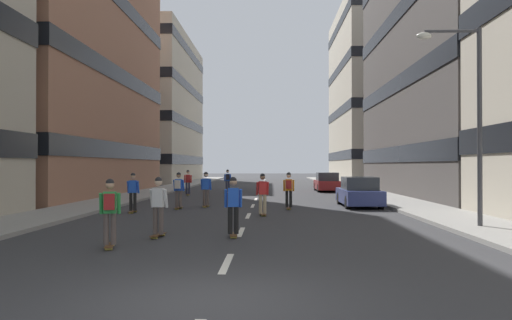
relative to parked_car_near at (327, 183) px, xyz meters
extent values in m
plane|color=#333335|center=(-5.45, -3.17, -0.70)|extent=(174.69, 174.69, 0.00)
cube|color=gray|center=(-13.55, 0.47, -0.63)|extent=(2.90, 80.07, 0.14)
cube|color=gray|center=(2.65, 0.47, -0.63)|extent=(2.90, 80.07, 0.14)
cube|color=silver|center=(-5.45, -29.29, -0.70)|extent=(0.16, 2.20, 0.01)
cube|color=silver|center=(-5.45, -24.29, -0.70)|extent=(0.16, 2.20, 0.01)
cube|color=silver|center=(-5.45, -19.29, -0.70)|extent=(0.16, 2.20, 0.01)
cube|color=silver|center=(-5.45, -14.29, -0.70)|extent=(0.16, 2.20, 0.01)
cube|color=silver|center=(-5.45, -9.29, -0.70)|extent=(0.16, 2.20, 0.01)
cube|color=silver|center=(-5.45, -4.29, -0.70)|extent=(0.16, 2.20, 0.01)
cube|color=silver|center=(-5.45, 0.71, -0.70)|extent=(0.16, 2.20, 0.01)
cube|color=silver|center=(-5.45, 5.71, -0.70)|extent=(0.16, 2.20, 0.01)
cube|color=silver|center=(-5.45, 10.71, -0.70)|extent=(0.16, 2.20, 0.01)
cube|color=silver|center=(-5.45, 15.71, -0.70)|extent=(0.16, 2.20, 0.01)
cube|color=silver|center=(-5.45, 20.71, -0.70)|extent=(0.16, 2.20, 0.01)
cube|color=silver|center=(-5.45, 25.71, -0.70)|extent=(0.16, 2.20, 0.01)
cube|color=silver|center=(-5.45, 30.71, -0.70)|extent=(0.16, 2.20, 0.01)
cube|color=#9E6B51|center=(-21.78, -5.39, 12.33)|extent=(13.57, 23.29, 26.07)
cube|color=black|center=(-21.78, -5.39, 2.43)|extent=(13.69, 23.41, 1.10)
cube|color=black|center=(-21.78, -5.39, 7.64)|extent=(13.69, 23.41, 1.10)
cube|color=black|center=(-21.78, -5.39, 12.86)|extent=(13.69, 23.41, 1.10)
cube|color=#BCB29E|center=(-21.78, 23.53, 8.51)|extent=(13.57, 23.35, 18.43)
cube|color=black|center=(-21.78, 23.53, 2.06)|extent=(13.69, 23.47, 1.10)
cube|color=black|center=(-21.78, 23.53, 6.67)|extent=(13.69, 23.47, 1.10)
cube|color=black|center=(-21.78, 23.53, 11.28)|extent=(13.69, 23.47, 1.10)
cube|color=black|center=(-21.78, 23.53, 15.88)|extent=(13.69, 23.47, 1.10)
cube|color=#4C4744|center=(10.88, -5.39, 8.85)|extent=(13.57, 23.32, 19.11)
cube|color=black|center=(10.88, -5.39, 2.17)|extent=(13.69, 23.44, 1.10)
cube|color=black|center=(10.88, -5.39, 6.94)|extent=(13.69, 23.44, 1.10)
cube|color=black|center=(10.88, -5.39, 11.72)|extent=(13.69, 23.44, 1.10)
cube|color=#BCB29E|center=(10.88, 23.53, 10.29)|extent=(13.57, 21.03, 21.99)
cube|color=black|center=(10.88, 23.53, 2.60)|extent=(13.69, 21.15, 1.10)
cube|color=black|center=(10.88, 23.53, 8.10)|extent=(13.69, 21.15, 1.10)
cube|color=black|center=(10.88, 23.53, 13.59)|extent=(13.69, 21.15, 1.10)
cube|color=black|center=(10.88, 23.53, 19.09)|extent=(13.69, 21.15, 1.10)
cube|color=maroon|center=(0.00, 0.04, -0.17)|extent=(1.80, 4.40, 0.70)
cube|color=#2D3338|center=(0.00, -0.11, 0.50)|extent=(1.60, 2.10, 0.64)
cylinder|color=black|center=(-0.80, 1.49, -0.38)|extent=(0.22, 0.64, 0.64)
cylinder|color=black|center=(0.80, 1.49, -0.38)|extent=(0.22, 0.64, 0.64)
cylinder|color=black|center=(-0.80, -1.41, -0.38)|extent=(0.22, 0.64, 0.64)
cylinder|color=black|center=(0.80, -1.41, -0.38)|extent=(0.22, 0.64, 0.64)
cube|color=navy|center=(0.00, -14.53, -0.17)|extent=(1.80, 4.40, 0.70)
cube|color=#2D3338|center=(0.00, -14.68, 0.50)|extent=(1.60, 2.10, 0.64)
cylinder|color=black|center=(-0.80, -13.08, -0.38)|extent=(0.22, 0.64, 0.64)
cylinder|color=black|center=(0.80, -13.08, -0.38)|extent=(0.22, 0.64, 0.64)
cylinder|color=black|center=(-0.80, -15.98, -0.38)|extent=(0.22, 0.64, 0.64)
cylinder|color=black|center=(0.80, -15.98, -0.38)|extent=(0.22, 0.64, 0.64)
cylinder|color=#3F3F44|center=(2.36, -23.55, 2.69)|extent=(0.16, 0.16, 6.50)
cylinder|color=#3F3F44|center=(1.46, -23.55, 5.84)|extent=(1.80, 0.10, 0.10)
ellipsoid|color=silver|center=(0.56, -23.55, 5.69)|extent=(0.50, 0.30, 0.24)
cube|color=brown|center=(-4.85, -19.25, -0.62)|extent=(0.34, 0.92, 0.02)
cylinder|color=#D8BF4C|center=(-4.90, -18.93, -0.66)|extent=(0.19, 0.10, 0.07)
cylinder|color=#D8BF4C|center=(-4.80, -19.57, -0.66)|extent=(0.19, 0.10, 0.07)
cylinder|color=tan|center=(-4.94, -19.26, -0.21)|extent=(0.16, 0.16, 0.80)
cylinder|color=tan|center=(-4.76, -19.24, -0.21)|extent=(0.16, 0.16, 0.80)
cube|color=red|center=(-4.85, -19.25, 0.47)|extent=(0.35, 0.25, 0.55)
cylinder|color=red|center=(-5.07, -19.24, 0.44)|extent=(0.13, 0.24, 0.55)
cylinder|color=red|center=(-4.64, -19.17, 0.44)|extent=(0.13, 0.24, 0.55)
sphere|color=#997051|center=(-4.85, -19.23, 0.92)|extent=(0.22, 0.22, 0.22)
sphere|color=black|center=(-4.85, -19.23, 0.97)|extent=(0.21, 0.21, 0.21)
cube|color=brown|center=(-3.65, -16.22, -0.62)|extent=(0.24, 0.91, 0.02)
cylinder|color=#D8BF4C|center=(-3.63, -15.90, -0.66)|extent=(0.18, 0.08, 0.07)
cylinder|color=#D8BF4C|center=(-3.66, -16.54, -0.66)|extent=(0.18, 0.08, 0.07)
cylinder|color=black|center=(-3.74, -16.22, -0.21)|extent=(0.15, 0.15, 0.80)
cylinder|color=black|center=(-3.56, -16.23, -0.21)|extent=(0.15, 0.15, 0.80)
cube|color=orange|center=(-3.65, -16.22, 0.47)|extent=(0.33, 0.21, 0.55)
cylinder|color=orange|center=(-3.87, -16.16, 0.44)|extent=(0.10, 0.23, 0.55)
cylinder|color=orange|center=(-3.43, -16.18, 0.44)|extent=(0.10, 0.23, 0.55)
sphere|color=beige|center=(-3.65, -16.20, 0.92)|extent=(0.22, 0.22, 0.22)
sphere|color=black|center=(-3.65, -16.20, 0.97)|extent=(0.21, 0.21, 0.21)
cube|color=#A52626|center=(-3.66, -16.40, 0.50)|extent=(0.27, 0.17, 0.40)
cube|color=brown|center=(-8.61, -27.46, -0.62)|extent=(0.40, 0.92, 0.02)
cylinder|color=#D8BF4C|center=(-8.69, -27.15, -0.66)|extent=(0.19, 0.11, 0.07)
cylinder|color=#D8BF4C|center=(-8.54, -27.77, -0.66)|extent=(0.19, 0.11, 0.07)
cylinder|color=#594C47|center=(-8.70, -27.48, -0.21)|extent=(0.17, 0.17, 0.80)
cylinder|color=#594C47|center=(-8.52, -27.44, -0.21)|extent=(0.17, 0.17, 0.80)
cube|color=green|center=(-8.61, -27.46, 0.47)|extent=(0.36, 0.27, 0.55)
cylinder|color=green|center=(-8.84, -27.46, 0.44)|extent=(0.14, 0.24, 0.55)
cylinder|color=green|center=(-8.41, -27.36, 0.44)|extent=(0.14, 0.24, 0.55)
sphere|color=tan|center=(-8.62, -27.44, 0.92)|extent=(0.22, 0.22, 0.22)
sphere|color=black|center=(-8.62, -27.44, 0.97)|extent=(0.21, 0.21, 0.21)
cube|color=#A52626|center=(-8.57, -27.63, 0.50)|extent=(0.29, 0.22, 0.40)
cube|color=brown|center=(-7.87, -1.77, -0.62)|extent=(0.36, 0.92, 0.02)
cylinder|color=#D8BF4C|center=(-7.93, -1.46, -0.66)|extent=(0.19, 0.10, 0.07)
cylinder|color=#D8BF4C|center=(-7.81, -2.09, -0.66)|extent=(0.19, 0.10, 0.07)
cylinder|color=#2D334C|center=(-7.96, -1.79, -0.21)|extent=(0.16, 0.16, 0.80)
cylinder|color=#2D334C|center=(-7.78, -1.76, -0.21)|extent=(0.16, 0.16, 0.80)
cube|color=blue|center=(-7.87, -1.77, 0.47)|extent=(0.35, 0.25, 0.55)
cylinder|color=blue|center=(-8.10, -1.76, 0.44)|extent=(0.13, 0.24, 0.55)
cylinder|color=blue|center=(-7.67, -1.68, 0.44)|extent=(0.13, 0.24, 0.55)
sphere|color=tan|center=(-7.88, -1.75, 0.92)|extent=(0.22, 0.22, 0.22)
sphere|color=black|center=(-7.88, -1.75, 0.97)|extent=(0.21, 0.21, 0.21)
cube|color=black|center=(-7.84, -1.95, 0.50)|extent=(0.28, 0.20, 0.40)
cube|color=brown|center=(-5.61, -25.38, -0.62)|extent=(0.30, 0.92, 0.02)
cylinder|color=#D8BF4C|center=(-5.65, -25.06, -0.66)|extent=(0.19, 0.09, 0.07)
cylinder|color=#D8BF4C|center=(-5.57, -25.69, -0.66)|extent=(0.19, 0.09, 0.07)
cylinder|color=black|center=(-5.70, -25.39, -0.21)|extent=(0.16, 0.16, 0.80)
cylinder|color=black|center=(-5.52, -25.37, -0.21)|extent=(0.16, 0.16, 0.80)
cube|color=blue|center=(-5.61, -25.38, 0.47)|extent=(0.34, 0.24, 0.55)
cylinder|color=blue|center=(-5.83, -25.35, 0.44)|extent=(0.12, 0.24, 0.55)
cylinder|color=blue|center=(-5.40, -25.30, 0.44)|extent=(0.12, 0.24, 0.55)
sphere|color=tan|center=(-5.61, -25.36, 0.92)|extent=(0.22, 0.22, 0.22)
sphere|color=black|center=(-5.61, -25.36, 0.97)|extent=(0.21, 0.21, 0.21)
cube|color=brown|center=(-8.96, -16.27, -0.62)|extent=(0.28, 0.91, 0.02)
cylinder|color=#D8BF4C|center=(-8.93, -15.95, -0.66)|extent=(0.19, 0.09, 0.07)
cylinder|color=#D8BF4C|center=(-8.99, -16.59, -0.66)|extent=(0.19, 0.09, 0.07)
cylinder|color=#594C47|center=(-9.05, -16.26, -0.21)|extent=(0.15, 0.15, 0.80)
cylinder|color=#594C47|center=(-8.87, -16.28, -0.21)|extent=(0.15, 0.15, 0.80)
cube|color=blue|center=(-8.96, -16.27, 0.47)|extent=(0.34, 0.23, 0.55)
cylinder|color=blue|center=(-9.17, -16.20, 0.44)|extent=(0.11, 0.24, 0.55)
cylinder|color=blue|center=(-8.73, -16.24, 0.44)|extent=(0.11, 0.24, 0.55)
sphere|color=#997051|center=(-8.96, -16.25, 0.92)|extent=(0.22, 0.22, 0.22)
sphere|color=black|center=(-8.96, -16.25, 0.97)|extent=(0.21, 0.21, 0.21)
cube|color=beige|center=(-8.98, -16.45, 0.50)|extent=(0.27, 0.18, 0.40)
cube|color=brown|center=(-10.36, -5.31, -0.62)|extent=(0.37, 0.92, 0.02)
cylinder|color=#D8BF4C|center=(-10.42, -5.00, -0.66)|extent=(0.19, 0.10, 0.07)
cylinder|color=#D8BF4C|center=(-10.30, -5.63, -0.66)|extent=(0.19, 0.10, 0.07)
cylinder|color=#2D334C|center=(-10.45, -5.33, -0.21)|extent=(0.16, 0.16, 0.80)
cylinder|color=#2D334C|center=(-10.27, -5.29, -0.21)|extent=(0.16, 0.16, 0.80)
cube|color=red|center=(-10.36, -5.31, 0.47)|extent=(0.35, 0.26, 0.55)
cylinder|color=red|center=(-10.59, -5.30, 0.44)|extent=(0.13, 0.24, 0.55)
cylinder|color=red|center=(-10.16, -5.22, 0.44)|extent=(0.13, 0.24, 0.55)
sphere|color=tan|center=(-10.37, -5.29, 0.92)|extent=(0.22, 0.22, 0.22)
sphere|color=black|center=(-10.37, -5.29, 0.97)|extent=(0.21, 0.21, 0.21)
cube|color=#A52626|center=(-10.33, -5.49, 0.50)|extent=(0.29, 0.21, 0.40)
cube|color=brown|center=(-7.78, -15.14, -0.62)|extent=(0.27, 0.91, 0.02)
cylinder|color=#D8BF4C|center=(-7.76, -14.82, -0.66)|extent=(0.18, 0.08, 0.07)
cylinder|color=#D8BF4C|center=(-7.81, -15.46, -0.66)|extent=(0.18, 0.08, 0.07)
cylinder|color=#594C47|center=(-7.87, -15.14, -0.21)|extent=(0.15, 0.15, 0.80)
cylinder|color=#594C47|center=(-7.69, -15.15, -0.21)|extent=(0.15, 0.15, 0.80)
cube|color=blue|center=(-7.78, -15.14, 0.47)|extent=(0.33, 0.22, 0.55)
cylinder|color=blue|center=(-8.00, -15.08, 0.44)|extent=(0.11, 0.24, 0.55)
cylinder|color=blue|center=(-7.56, -15.11, 0.44)|extent=(0.11, 0.24, 0.55)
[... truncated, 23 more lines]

